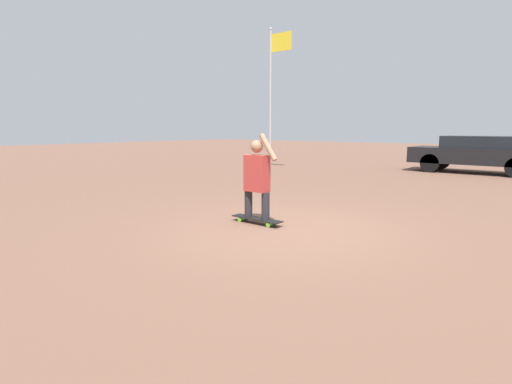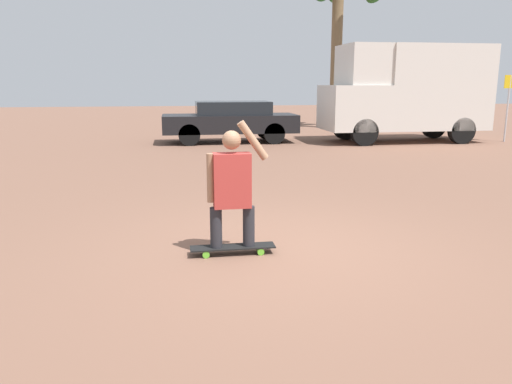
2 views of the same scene
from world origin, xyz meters
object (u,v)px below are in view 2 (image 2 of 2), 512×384
at_px(skateboard, 233,248).
at_px(person_skateboarder, 232,184).
at_px(parked_car_black, 230,120).
at_px(street_sign, 508,99).
at_px(camper_van, 407,90).

distance_m(skateboard, person_skateboarder, 0.78).
xyz_separation_m(skateboard, parked_car_black, (1.27, 11.45, 0.68)).
bearing_deg(street_sign, parked_car_black, 171.75).
bearing_deg(skateboard, street_sign, 43.37).
bearing_deg(skateboard, person_skateboarder, 180.00).
relative_size(camper_van, parked_car_black, 1.22).
xyz_separation_m(person_skateboarder, parked_car_black, (1.27, 11.45, -0.10)).
height_order(camper_van, parked_car_black, camper_van).
xyz_separation_m(camper_van, street_sign, (3.39, -0.64, -0.30)).
xyz_separation_m(skateboard, street_sign, (10.68, 10.09, 1.38)).
bearing_deg(street_sign, skateboard, -136.63).
xyz_separation_m(person_skateboarder, street_sign, (10.68, 10.09, 0.61)).
bearing_deg(street_sign, camper_van, 169.33).
xyz_separation_m(camper_van, parked_car_black, (-6.02, 0.73, -1.00)).
relative_size(skateboard, person_skateboarder, 0.68).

